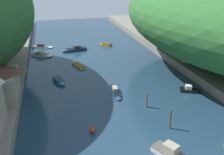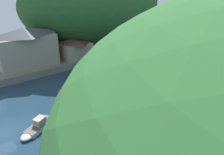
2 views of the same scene
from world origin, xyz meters
name	(u,v)px [view 1 (image 1 of 2)]	position (x,y,z in m)	size (l,w,h in m)	color
water_surface	(105,75)	(0.00, 30.00, 0.00)	(130.00, 130.00, 0.00)	#1E384C
right_bank	(219,60)	(26.47, 30.00, 0.79)	(22.00, 120.00, 1.59)	slate
right_bank_cottage	(189,49)	(18.97, 30.97, 3.74)	(5.11, 5.91, 4.18)	gray
boat_yellow_tender	(116,92)	(-0.04, 21.46, 0.27)	(1.51, 5.87, 0.89)	navy
boat_near_quay	(42,55)	(-12.11, 45.58, 0.36)	(5.53, 4.49, 1.16)	silver
boat_cabin_cruiser	(77,65)	(-4.63, 36.64, 0.20)	(2.93, 5.32, 0.41)	gold
boat_navy_launch	(74,49)	(-4.11, 47.84, 0.45)	(6.62, 2.89, 1.42)	navy
boat_far_right_bank	(105,44)	(5.01, 50.93, 0.32)	(3.48, 3.37, 0.65)	gold
boat_white_cruiser	(191,90)	(12.74, 18.85, 0.35)	(3.99, 2.87, 1.15)	black
boat_mid_channel	(43,46)	(-11.94, 53.18, 0.30)	(5.87, 3.71, 1.02)	white
boat_far_upstream	(60,81)	(-9.06, 28.17, 0.36)	(2.33, 4.07, 0.72)	teal
mooring_post_second	(170,119)	(4.18, 9.78, 1.42)	(0.24, 0.24, 2.82)	#4C3D2D
mooring_post_middle	(146,100)	(3.26, 15.88, 1.23)	(0.29, 0.29, 2.44)	brown
channel_buoy_near	(92,129)	(-5.95, 11.45, 0.44)	(0.75, 0.75, 1.12)	red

